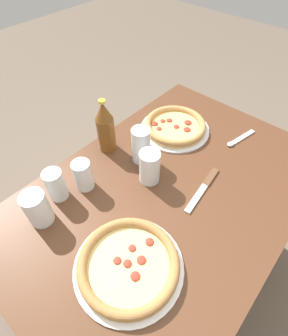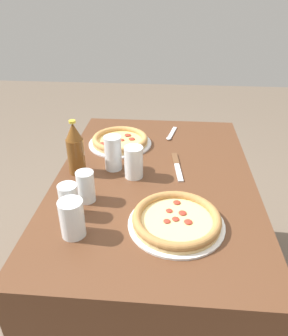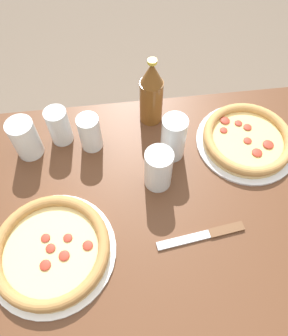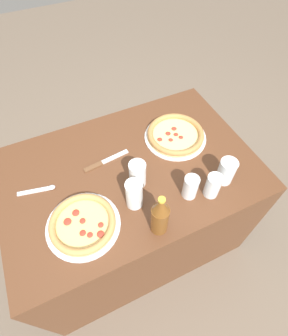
{
  "view_description": "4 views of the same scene",
  "coord_description": "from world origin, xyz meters",
  "px_view_note": "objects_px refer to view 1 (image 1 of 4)",
  "views": [
    {
      "loc": [
        0.49,
        0.32,
        1.53
      ],
      "look_at": [
        0.04,
        -0.09,
        0.85
      ],
      "focal_mm": 28.0,
      "sensor_mm": 36.0,
      "label": 1
    },
    {
      "loc": [
        1.16,
        0.05,
        1.48
      ],
      "look_at": [
        0.05,
        -0.04,
        0.83
      ],
      "focal_mm": 35.0,
      "sensor_mm": 36.0,
      "label": 2
    },
    {
      "loc": [
        0.1,
        0.38,
        1.58
      ],
      "look_at": [
        0.05,
        -0.08,
        0.85
      ],
      "focal_mm": 35.0,
      "sensor_mm": 36.0,
      "label": 3
    },
    {
      "loc": [
        -0.25,
        -0.71,
        1.78
      ],
      "look_at": [
        0.04,
        -0.07,
        0.84
      ],
      "focal_mm": 28.0,
      "sensor_mm": 36.0,
      "label": 4
    }
  ],
  "objects_px": {
    "glass_cola": "(141,146)",
    "beer_bottle": "(105,127)",
    "glass_red_wine": "(83,176)",
    "spoon": "(238,140)",
    "glass_water": "(150,168)",
    "knife": "(204,187)",
    "pizza_salami": "(129,265)",
    "glass_mango_juice": "(38,209)",
    "pizza_pepperoni": "(175,126)",
    "glass_orange_juice": "(56,186)"
  },
  "relations": [
    {
      "from": "pizza_salami",
      "to": "pizza_pepperoni",
      "type": "height_order",
      "value": "same"
    },
    {
      "from": "pizza_salami",
      "to": "glass_mango_juice",
      "type": "distance_m",
      "value": 0.34
    },
    {
      "from": "pizza_pepperoni",
      "to": "glass_cola",
      "type": "height_order",
      "value": "glass_cola"
    },
    {
      "from": "pizza_pepperoni",
      "to": "beer_bottle",
      "type": "distance_m",
      "value": 0.33
    },
    {
      "from": "pizza_salami",
      "to": "glass_cola",
      "type": "height_order",
      "value": "glass_cola"
    },
    {
      "from": "pizza_pepperoni",
      "to": "beer_bottle",
      "type": "relative_size",
      "value": 1.32
    },
    {
      "from": "glass_mango_juice",
      "to": "glass_orange_juice",
      "type": "relative_size",
      "value": 1.05
    },
    {
      "from": "pizza_salami",
      "to": "glass_red_wine",
      "type": "height_order",
      "value": "glass_red_wine"
    },
    {
      "from": "pizza_salami",
      "to": "glass_mango_juice",
      "type": "height_order",
      "value": "glass_mango_juice"
    },
    {
      "from": "glass_red_wine",
      "to": "spoon",
      "type": "height_order",
      "value": "glass_red_wine"
    },
    {
      "from": "spoon",
      "to": "pizza_salami",
      "type": "bearing_deg",
      "value": 2.1
    },
    {
      "from": "glass_water",
      "to": "beer_bottle",
      "type": "distance_m",
      "value": 0.25
    },
    {
      "from": "glass_cola",
      "to": "beer_bottle",
      "type": "distance_m",
      "value": 0.16
    },
    {
      "from": "pizza_salami",
      "to": "glass_red_wine",
      "type": "distance_m",
      "value": 0.35
    },
    {
      "from": "pizza_salami",
      "to": "glass_cola",
      "type": "distance_m",
      "value": 0.45
    },
    {
      "from": "glass_cola",
      "to": "pizza_pepperoni",
      "type": "bearing_deg",
      "value": -178.31
    },
    {
      "from": "glass_cola",
      "to": "glass_water",
      "type": "xyz_separation_m",
      "value": [
        0.06,
        0.09,
        -0.01
      ]
    },
    {
      "from": "pizza_pepperoni",
      "to": "glass_mango_juice",
      "type": "bearing_deg",
      "value": -4.54
    },
    {
      "from": "glass_red_wine",
      "to": "spoon",
      "type": "xyz_separation_m",
      "value": [
        -0.6,
        0.3,
        -0.05
      ]
    },
    {
      "from": "glass_water",
      "to": "glass_orange_juice",
      "type": "height_order",
      "value": "glass_water"
    },
    {
      "from": "pizza_pepperoni",
      "to": "spoon",
      "type": "xyz_separation_m",
      "value": [
        -0.13,
        0.25,
        -0.02
      ]
    },
    {
      "from": "glass_cola",
      "to": "spoon",
      "type": "distance_m",
      "value": 0.44
    },
    {
      "from": "pizza_pepperoni",
      "to": "glass_orange_juice",
      "type": "bearing_deg",
      "value": -9.06
    },
    {
      "from": "beer_bottle",
      "to": "knife",
      "type": "distance_m",
      "value": 0.44
    },
    {
      "from": "glass_red_wine",
      "to": "spoon",
      "type": "distance_m",
      "value": 0.67
    },
    {
      "from": "glass_orange_juice",
      "to": "glass_water",
      "type": "bearing_deg",
      "value": 144.9
    },
    {
      "from": "glass_water",
      "to": "spoon",
      "type": "distance_m",
      "value": 0.45
    },
    {
      "from": "glass_red_wine",
      "to": "glass_mango_juice",
      "type": "height_order",
      "value": "glass_mango_juice"
    },
    {
      "from": "pizza_pepperoni",
      "to": "glass_mango_juice",
      "type": "distance_m",
      "value": 0.66
    },
    {
      "from": "pizza_pepperoni",
      "to": "glass_cola",
      "type": "bearing_deg",
      "value": 1.69
    },
    {
      "from": "glass_cola",
      "to": "beer_bottle",
      "type": "xyz_separation_m",
      "value": [
        0.04,
        -0.15,
        0.04
      ]
    },
    {
      "from": "pizza_salami",
      "to": "glass_water",
      "type": "bearing_deg",
      "value": -149.42
    },
    {
      "from": "glass_red_wine",
      "to": "beer_bottle",
      "type": "relative_size",
      "value": 0.51
    },
    {
      "from": "glass_red_wine",
      "to": "glass_orange_juice",
      "type": "relative_size",
      "value": 0.98
    },
    {
      "from": "glass_red_wine",
      "to": "knife",
      "type": "xyz_separation_m",
      "value": [
        -0.28,
        0.33,
        -0.05
      ]
    },
    {
      "from": "pizza_salami",
      "to": "glass_orange_juice",
      "type": "distance_m",
      "value": 0.37
    },
    {
      "from": "glass_cola",
      "to": "spoon",
      "type": "relative_size",
      "value": 0.88
    },
    {
      "from": "pizza_pepperoni",
      "to": "glass_red_wine",
      "type": "xyz_separation_m",
      "value": [
        0.47,
        -0.05,
        0.04
      ]
    },
    {
      "from": "pizza_salami",
      "to": "beer_bottle",
      "type": "height_order",
      "value": "beer_bottle"
    },
    {
      "from": "spoon",
      "to": "glass_water",
      "type": "bearing_deg",
      "value": -19.56
    },
    {
      "from": "knife",
      "to": "spoon",
      "type": "xyz_separation_m",
      "value": [
        -0.32,
        -0.03,
        0.0
      ]
    },
    {
      "from": "beer_bottle",
      "to": "glass_water",
      "type": "bearing_deg",
      "value": 86.86
    },
    {
      "from": "glass_cola",
      "to": "glass_orange_juice",
      "type": "height_order",
      "value": "glass_cola"
    },
    {
      "from": "glass_water",
      "to": "spoon",
      "type": "xyz_separation_m",
      "value": [
        -0.42,
        0.15,
        -0.06
      ]
    },
    {
      "from": "glass_cola",
      "to": "knife",
      "type": "bearing_deg",
      "value": 98.76
    },
    {
      "from": "beer_bottle",
      "to": "pizza_salami",
      "type": "bearing_deg",
      "value": 53.37
    },
    {
      "from": "glass_cola",
      "to": "glass_red_wine",
      "type": "relative_size",
      "value": 1.25
    },
    {
      "from": "glass_mango_juice",
      "to": "beer_bottle",
      "type": "distance_m",
      "value": 0.4
    },
    {
      "from": "glass_red_wine",
      "to": "glass_mango_juice",
      "type": "xyz_separation_m",
      "value": [
        0.19,
        0.0,
        0.0
      ]
    },
    {
      "from": "glass_cola",
      "to": "spoon",
      "type": "height_order",
      "value": "glass_cola"
    }
  ]
}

